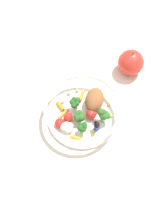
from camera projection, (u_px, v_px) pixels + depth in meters
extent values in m
plane|color=silver|center=(83.00, 117.00, 0.82)|extent=(2.40, 2.40, 0.00)
cylinder|color=white|center=(84.00, 117.00, 0.82)|extent=(0.20, 0.20, 0.01)
torus|color=white|center=(84.00, 108.00, 0.77)|extent=(0.21, 0.21, 0.01)
ellipsoid|color=brown|center=(94.00, 100.00, 0.81)|extent=(0.09, 0.09, 0.05)
cylinder|color=#8EB766|center=(75.00, 106.00, 0.81)|extent=(0.01, 0.01, 0.02)
sphere|color=#23561E|center=(77.00, 100.00, 0.80)|extent=(0.02, 0.02, 0.02)
sphere|color=#23561E|center=(74.00, 100.00, 0.79)|extent=(0.01, 0.01, 0.01)
sphere|color=#23561E|center=(72.00, 102.00, 0.79)|extent=(0.02, 0.02, 0.02)
sphere|color=#23561E|center=(74.00, 105.00, 0.79)|extent=(0.02, 0.02, 0.02)
sphere|color=#23561E|center=(77.00, 103.00, 0.79)|extent=(0.02, 0.02, 0.02)
cylinder|color=#8EB766|center=(80.00, 118.00, 0.80)|extent=(0.01, 0.01, 0.02)
sphere|color=#2D6023|center=(81.00, 114.00, 0.78)|extent=(0.01, 0.01, 0.01)
sphere|color=#2D6023|center=(80.00, 113.00, 0.78)|extent=(0.02, 0.02, 0.02)
sphere|color=#2D6023|center=(77.00, 114.00, 0.79)|extent=(0.02, 0.02, 0.02)
sphere|color=#2D6023|center=(76.00, 116.00, 0.78)|extent=(0.02, 0.02, 0.02)
sphere|color=#2D6023|center=(78.00, 118.00, 0.78)|extent=(0.02, 0.02, 0.02)
sphere|color=#2D6023|center=(81.00, 118.00, 0.78)|extent=(0.02, 0.02, 0.02)
sphere|color=#2D6023|center=(81.00, 116.00, 0.78)|extent=(0.02, 0.02, 0.02)
cylinder|color=#8EB766|center=(103.00, 118.00, 0.79)|extent=(0.01, 0.01, 0.03)
sphere|color=#2D6023|center=(106.00, 113.00, 0.77)|extent=(0.01, 0.01, 0.01)
sphere|color=#2D6023|center=(103.00, 112.00, 0.77)|extent=(0.02, 0.02, 0.02)
sphere|color=#2D6023|center=(101.00, 112.00, 0.77)|extent=(0.02, 0.02, 0.02)
sphere|color=#2D6023|center=(101.00, 115.00, 0.77)|extent=(0.02, 0.02, 0.02)
sphere|color=#2D6023|center=(103.00, 117.00, 0.77)|extent=(0.02, 0.02, 0.02)
sphere|color=#2D6023|center=(105.00, 117.00, 0.77)|extent=(0.02, 0.02, 0.02)
sphere|color=#2D6023|center=(107.00, 116.00, 0.77)|extent=(0.02, 0.02, 0.02)
cylinder|color=#8EB766|center=(82.00, 130.00, 0.78)|extent=(0.01, 0.01, 0.02)
sphere|color=#23561E|center=(84.00, 125.00, 0.77)|extent=(0.02, 0.02, 0.02)
sphere|color=#23561E|center=(82.00, 125.00, 0.77)|extent=(0.01, 0.01, 0.01)
sphere|color=#23561E|center=(81.00, 125.00, 0.76)|extent=(0.01, 0.01, 0.01)
sphere|color=#23561E|center=(80.00, 127.00, 0.77)|extent=(0.01, 0.01, 0.01)
sphere|color=#23561E|center=(80.00, 128.00, 0.76)|extent=(0.02, 0.02, 0.02)
sphere|color=#23561E|center=(82.00, 129.00, 0.76)|extent=(0.01, 0.01, 0.01)
sphere|color=#23561E|center=(84.00, 129.00, 0.77)|extent=(0.02, 0.02, 0.02)
sphere|color=#23561E|center=(85.00, 127.00, 0.76)|extent=(0.01, 0.01, 0.01)
sphere|color=silver|center=(69.00, 126.00, 0.78)|extent=(0.02, 0.02, 0.02)
sphere|color=silver|center=(67.00, 125.00, 0.78)|extent=(0.02, 0.02, 0.02)
sphere|color=silver|center=(65.00, 128.00, 0.78)|extent=(0.02, 0.02, 0.02)
sphere|color=silver|center=(68.00, 128.00, 0.78)|extent=(0.02, 0.02, 0.02)
sphere|color=silver|center=(69.00, 129.00, 0.78)|extent=(0.02, 0.02, 0.02)
cube|color=yellow|center=(95.00, 130.00, 0.79)|extent=(0.02, 0.02, 0.00)
cylinder|color=#1933B2|center=(95.00, 128.00, 0.78)|extent=(0.02, 0.02, 0.02)
sphere|color=black|center=(96.00, 126.00, 0.77)|extent=(0.02, 0.02, 0.02)
sphere|color=black|center=(97.00, 127.00, 0.76)|extent=(0.01, 0.01, 0.01)
sphere|color=black|center=(94.00, 123.00, 0.76)|extent=(0.01, 0.01, 0.01)
cylinder|color=orange|center=(76.00, 138.00, 0.78)|extent=(0.03, 0.03, 0.01)
cylinder|color=orange|center=(82.00, 96.00, 0.84)|extent=(0.04, 0.03, 0.01)
cylinder|color=orange|center=(60.00, 106.00, 0.82)|extent=(0.02, 0.03, 0.01)
cylinder|color=orange|center=(63.00, 114.00, 0.81)|extent=(0.04, 0.01, 0.01)
sphere|color=red|center=(68.00, 117.00, 0.80)|extent=(0.03, 0.03, 0.03)
sphere|color=red|center=(91.00, 114.00, 0.80)|extent=(0.03, 0.03, 0.03)
sphere|color=red|center=(60.00, 123.00, 0.79)|extent=(0.03, 0.03, 0.03)
sphere|color=#D1B775|center=(98.00, 93.00, 0.84)|extent=(0.01, 0.01, 0.01)
sphere|color=#D1B775|center=(93.00, 134.00, 0.78)|extent=(0.01, 0.01, 0.01)
sphere|color=tan|center=(63.00, 102.00, 0.83)|extent=(0.01, 0.01, 0.01)
sphere|color=#D1B775|center=(110.00, 115.00, 0.81)|extent=(0.01, 0.01, 0.01)
sphere|color=tan|center=(109.00, 105.00, 0.82)|extent=(0.01, 0.01, 0.01)
sphere|color=#D1B775|center=(69.00, 93.00, 0.84)|extent=(0.01, 0.01, 0.01)
sphere|color=tan|center=(77.00, 91.00, 0.84)|extent=(0.01, 0.01, 0.01)
sphere|color=#D1B775|center=(74.00, 97.00, 0.83)|extent=(0.01, 0.01, 0.01)
sphere|color=red|center=(131.00, 63.00, 0.86)|extent=(0.08, 0.08, 0.08)
cylinder|color=brown|center=(133.00, 53.00, 0.82)|extent=(0.00, 0.00, 0.01)
cube|color=silver|center=(2.00, 131.00, 0.80)|extent=(0.16, 0.14, 0.01)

